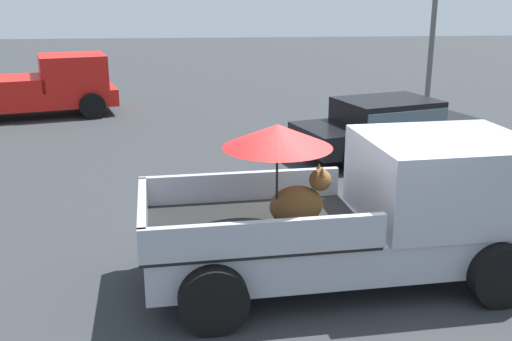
{
  "coord_description": "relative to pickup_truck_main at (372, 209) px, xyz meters",
  "views": [
    {
      "loc": [
        -1.72,
        -7.16,
        3.76
      ],
      "look_at": [
        -0.95,
        1.48,
        1.1
      ],
      "focal_mm": 42.23,
      "sensor_mm": 36.0,
      "label": 1
    }
  ],
  "objects": [
    {
      "name": "parked_sedan_near",
      "position": [
        2.03,
        5.9,
        -0.23
      ],
      "size": [
        4.63,
        2.96,
        1.33
      ],
      "rotation": [
        0.0,
        0.0,
        0.3
      ],
      "color": "black",
      "rests_on": "ground"
    },
    {
      "name": "pickup_truck_red",
      "position": [
        -7.02,
        11.26,
        -0.1
      ],
      "size": [
        5.11,
        3.16,
        1.8
      ],
      "rotation": [
        0.0,
        0.0,
        0.28
      ],
      "color": "black",
      "rests_on": "ground"
    },
    {
      "name": "ground_plane",
      "position": [
        -0.44,
        -0.03,
        -0.97
      ],
      "size": [
        80.0,
        80.0,
        0.0
      ],
      "primitive_type": "plane",
      "color": "#2D3033"
    },
    {
      "name": "pickup_truck_main",
      "position": [
        0.0,
        0.0,
        0.0
      ],
      "size": [
        5.19,
        2.59,
        2.2
      ],
      "rotation": [
        0.0,
        0.0,
        0.08
      ],
      "color": "black",
      "rests_on": "ground"
    }
  ]
}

